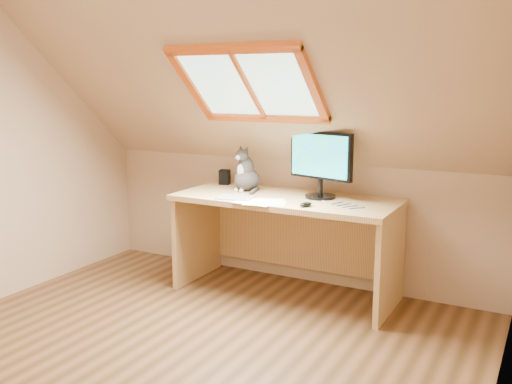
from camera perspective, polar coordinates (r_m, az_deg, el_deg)
The scene contains 10 objects.
ground at distance 3.55m, azimuth -9.12°, elevation -16.62°, with size 3.50×3.50×0.00m, color brown.
room_shell at distance 3.09m, azimuth -10.97°, elevation 6.96°, with size 3.52×3.52×2.41m.
desk at distance 4.47m, azimuth 3.40°, elevation -3.24°, with size 1.70×0.75×0.78m.
monitor at distance 4.28m, azimuth 6.48°, elevation 3.18°, with size 0.53×0.23×0.50m.
cat at distance 4.58m, azimuth -0.99°, elevation 1.78°, with size 0.26×0.29×0.37m.
desk_speaker at distance 4.88m, azimuth -3.16°, elevation 1.50°, with size 0.09×0.09×0.12m, color black.
graphics_tablet at distance 4.29m, azimuth -2.08°, elevation -0.56°, with size 0.27×0.19×0.01m, color #B2B2B7.
mouse at distance 4.01m, azimuth 4.98°, elevation -1.25°, with size 0.06×0.10×0.03m, color black.
papers at distance 4.13m, azimuth 1.37°, elevation -1.05°, with size 0.35×0.30×0.01m.
cables at distance 4.08m, azimuth 7.74°, elevation -1.25°, with size 0.51×0.26×0.01m.
Camera 1 is at (1.94, -2.49, 1.63)m, focal length 40.00 mm.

